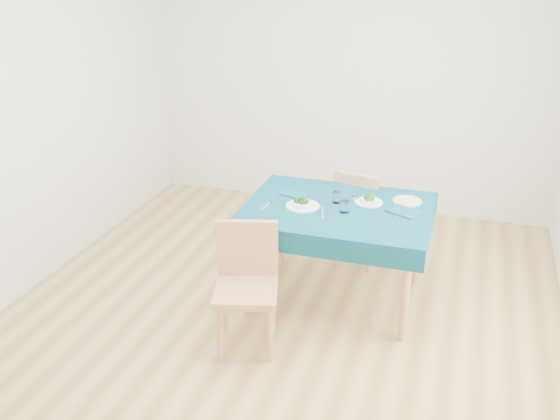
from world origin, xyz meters
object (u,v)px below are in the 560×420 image
(bowl_near, at_px, (303,202))
(bowl_far, at_px, (369,199))
(chair_near, at_px, (246,280))
(side_plate, at_px, (407,201))
(chair_far, at_px, (363,210))
(table, at_px, (336,254))

(bowl_near, distance_m, bowl_far, 0.50)
(chair_near, xyz_separation_m, side_plate, (0.89, 1.05, 0.25))
(chair_near, xyz_separation_m, bowl_far, (0.63, 0.93, 0.28))
(chair_far, distance_m, bowl_near, 0.85)
(chair_near, distance_m, bowl_far, 1.16)
(chair_far, distance_m, side_plate, 0.62)
(table, distance_m, bowl_near, 0.49)
(chair_far, height_order, side_plate, chair_far)
(bowl_near, xyz_separation_m, bowl_far, (0.45, 0.21, -0.01))
(table, height_order, bowl_near, bowl_near)
(table, height_order, side_plate, side_plate)
(side_plate, bearing_deg, table, -150.82)
(bowl_far, bearing_deg, side_plate, 23.03)
(table, height_order, chair_far, chair_far)
(chair_near, height_order, bowl_far, chair_near)
(table, height_order, bowl_far, bowl_far)
(chair_near, height_order, chair_far, chair_near)
(bowl_near, height_order, bowl_far, bowl_near)
(table, bearing_deg, chair_far, 83.51)
(chair_near, distance_m, side_plate, 1.40)
(side_plate, bearing_deg, chair_far, 135.05)
(table, distance_m, side_plate, 0.66)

